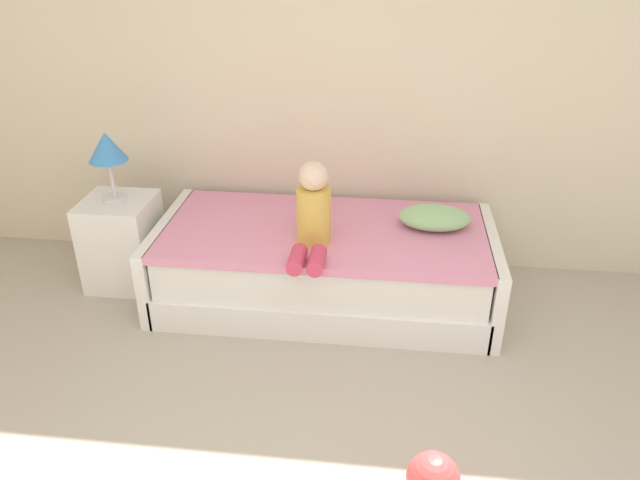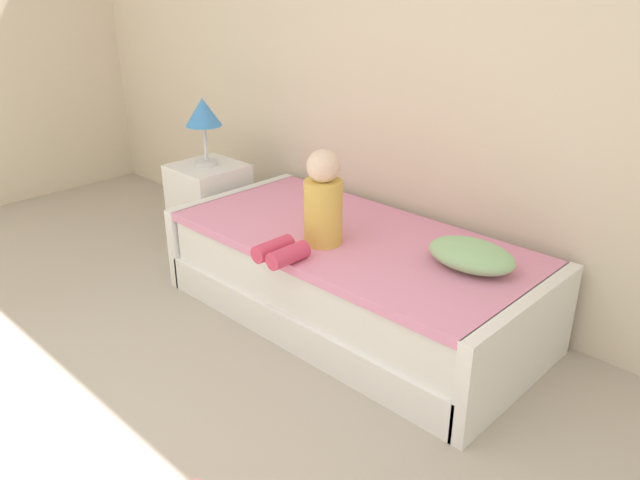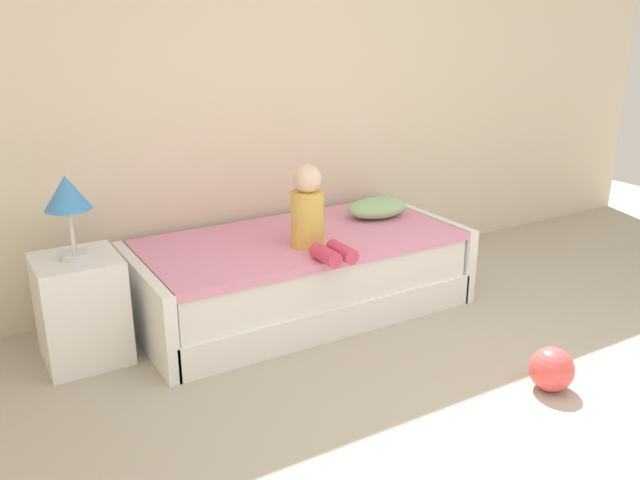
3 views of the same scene
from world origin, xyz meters
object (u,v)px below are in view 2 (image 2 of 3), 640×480
object	(u,v)px
bed	(351,277)
table_lamp	(203,116)
child_figure	(317,208)
pillow	(471,255)
nightstand	(210,207)

from	to	relation	value
bed	table_lamp	distance (m)	1.52
child_figure	pillow	xyz separation A→B (m)	(0.71, 0.33, -0.14)
nightstand	table_lamp	bearing A→B (deg)	0.00
child_figure	pillow	size ratio (longest dim) A/B	1.16
bed	child_figure	xyz separation A→B (m)	(-0.05, -0.23, 0.46)
bed	child_figure	bearing A→B (deg)	-101.21
table_lamp	pillow	world-z (taller)	table_lamp
nightstand	pillow	xyz separation A→B (m)	(2.02, 0.06, 0.26)
bed	nightstand	bearing A→B (deg)	178.16
bed	table_lamp	size ratio (longest dim) A/B	4.69
bed	child_figure	distance (m)	0.51
nightstand	child_figure	world-z (taller)	child_figure
nightstand	table_lamp	world-z (taller)	table_lamp
bed	pillow	size ratio (longest dim) A/B	4.80
bed	nightstand	xyz separation A→B (m)	(-1.35, 0.04, 0.05)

